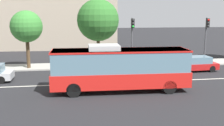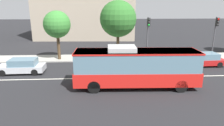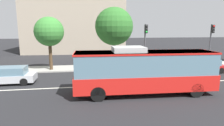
{
  "view_description": "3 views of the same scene",
  "coord_description": "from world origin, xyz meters",
  "px_view_note": "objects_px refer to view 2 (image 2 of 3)",
  "views": [
    {
      "loc": [
        -3.45,
        -20.85,
        5.71
      ],
      "look_at": [
        -0.53,
        -1.38,
        1.95
      ],
      "focal_mm": 42.18,
      "sensor_mm": 36.0,
      "label": 1
    },
    {
      "loc": [
        -2.94,
        -18.0,
        6.65
      ],
      "look_at": [
        -2.04,
        -2.49,
        2.17
      ],
      "focal_mm": 32.79,
      "sensor_mm": 36.0,
      "label": 2
    },
    {
      "loc": [
        -4.34,
        -15.12,
        4.71
      ],
      "look_at": [
        -2.28,
        -1.41,
        2.19
      ],
      "focal_mm": 30.52,
      "sensor_mm": 36.0,
      "label": 3
    }
  ],
  "objects_px": {
    "sedan_red": "(204,60)",
    "traffic_light_near_corner": "(148,31)",
    "street_tree_kerbside_left": "(57,25)",
    "sedan_silver": "(22,66)",
    "street_tree_kerbside_right": "(118,19)",
    "transit_bus": "(136,66)",
    "traffic_light_mid_block": "(216,31)"
  },
  "relations": [
    {
      "from": "sedan_silver",
      "to": "street_tree_kerbside_left",
      "type": "distance_m",
      "value": 6.61
    },
    {
      "from": "street_tree_kerbside_right",
      "to": "transit_bus",
      "type": "bearing_deg",
      "value": -86.0
    },
    {
      "from": "sedan_red",
      "to": "traffic_light_near_corner",
      "type": "bearing_deg",
      "value": -27.42
    },
    {
      "from": "transit_bus",
      "to": "street_tree_kerbside_right",
      "type": "height_order",
      "value": "street_tree_kerbside_right"
    },
    {
      "from": "street_tree_kerbside_right",
      "to": "sedan_silver",
      "type": "bearing_deg",
      "value": -152.04
    },
    {
      "from": "sedan_silver",
      "to": "sedan_red",
      "type": "relative_size",
      "value": 0.99
    },
    {
      "from": "transit_bus",
      "to": "traffic_light_mid_block",
      "type": "distance_m",
      "value": 13.79
    },
    {
      "from": "transit_bus",
      "to": "traffic_light_near_corner",
      "type": "xyz_separation_m",
      "value": [
        2.8,
        8.34,
        1.75
      ]
    },
    {
      "from": "traffic_light_mid_block",
      "to": "street_tree_kerbside_right",
      "type": "distance_m",
      "value": 11.81
    },
    {
      "from": "sedan_red",
      "to": "street_tree_kerbside_left",
      "type": "distance_m",
      "value": 17.26
    },
    {
      "from": "sedan_red",
      "to": "traffic_light_near_corner",
      "type": "distance_m",
      "value": 7.01
    },
    {
      "from": "transit_bus",
      "to": "sedan_silver",
      "type": "relative_size",
      "value": 2.23
    },
    {
      "from": "sedan_red",
      "to": "traffic_light_near_corner",
      "type": "xyz_separation_m",
      "value": [
        -5.8,
        2.74,
        2.84
      ]
    },
    {
      "from": "transit_bus",
      "to": "traffic_light_mid_block",
      "type": "relative_size",
      "value": 1.94
    },
    {
      "from": "traffic_light_near_corner",
      "to": "street_tree_kerbside_left",
      "type": "bearing_deg",
      "value": -94.94
    },
    {
      "from": "transit_bus",
      "to": "street_tree_kerbside_right",
      "type": "xyz_separation_m",
      "value": [
        -0.67,
        9.51,
        3.12
      ]
    },
    {
      "from": "traffic_light_near_corner",
      "to": "street_tree_kerbside_right",
      "type": "distance_m",
      "value": 3.91
    },
    {
      "from": "street_tree_kerbside_left",
      "to": "street_tree_kerbside_right",
      "type": "height_order",
      "value": "street_tree_kerbside_right"
    },
    {
      "from": "sedan_silver",
      "to": "traffic_light_mid_block",
      "type": "xyz_separation_m",
      "value": [
        21.67,
        3.97,
        2.84
      ]
    },
    {
      "from": "traffic_light_mid_block",
      "to": "street_tree_kerbside_right",
      "type": "xyz_separation_m",
      "value": [
        -11.65,
        1.35,
        1.37
      ]
    },
    {
      "from": "street_tree_kerbside_left",
      "to": "sedan_red",
      "type": "bearing_deg",
      "value": -11.59
    },
    {
      "from": "sedan_red",
      "to": "traffic_light_mid_block",
      "type": "bearing_deg",
      "value": -135.12
    },
    {
      "from": "traffic_light_near_corner",
      "to": "street_tree_kerbside_left",
      "type": "relative_size",
      "value": 0.87
    },
    {
      "from": "transit_bus",
      "to": "sedan_silver",
      "type": "height_order",
      "value": "transit_bus"
    },
    {
      "from": "traffic_light_near_corner",
      "to": "traffic_light_mid_block",
      "type": "height_order",
      "value": "same"
    },
    {
      "from": "traffic_light_mid_block",
      "to": "traffic_light_near_corner",
      "type": "bearing_deg",
      "value": -90.35
    },
    {
      "from": "sedan_silver",
      "to": "traffic_light_near_corner",
      "type": "relative_size",
      "value": 0.87
    },
    {
      "from": "sedan_silver",
      "to": "traffic_light_near_corner",
      "type": "height_order",
      "value": "traffic_light_near_corner"
    },
    {
      "from": "transit_bus",
      "to": "traffic_light_near_corner",
      "type": "height_order",
      "value": "traffic_light_near_corner"
    },
    {
      "from": "street_tree_kerbside_right",
      "to": "traffic_light_mid_block",
      "type": "bearing_deg",
      "value": -6.62
    },
    {
      "from": "sedan_red",
      "to": "traffic_light_mid_block",
      "type": "xyz_separation_m",
      "value": [
        2.38,
        2.56,
        2.84
      ]
    },
    {
      "from": "sedan_silver",
      "to": "traffic_light_mid_block",
      "type": "distance_m",
      "value": 22.21
    }
  ]
}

